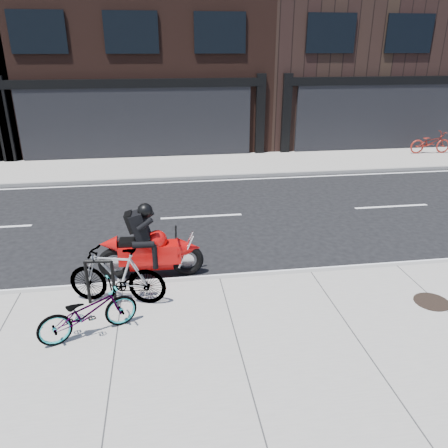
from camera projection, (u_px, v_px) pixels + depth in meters
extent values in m
plane|color=black|center=(209.00, 245.00, 11.08)|extent=(120.00, 120.00, 0.00)
cube|color=gray|center=(247.00, 381.00, 6.48)|extent=(60.00, 6.00, 0.13)
cube|color=gray|center=(188.00, 166.00, 18.16)|extent=(60.00, 3.50, 0.13)
cube|color=black|center=(362.00, 15.00, 23.36)|extent=(12.00, 10.00, 12.50)
cylinder|color=black|center=(88.00, 283.00, 8.17)|extent=(0.06, 0.06, 0.88)
cylinder|color=black|center=(114.00, 282.00, 8.17)|extent=(0.06, 0.06, 0.88)
cylinder|color=black|center=(98.00, 261.00, 8.00)|extent=(0.49, 0.12, 0.06)
imported|color=gray|center=(88.00, 312.00, 7.27)|extent=(1.77, 1.19, 0.88)
imported|color=gray|center=(117.00, 276.00, 8.17)|extent=(1.95, 0.99, 1.13)
torus|color=black|center=(187.00, 260.00, 9.52)|extent=(0.73, 0.18, 0.72)
torus|color=black|center=(115.00, 263.00, 9.37)|extent=(0.73, 0.18, 0.72)
cube|color=#B00908|center=(150.00, 253.00, 9.36)|extent=(1.33, 0.47, 0.42)
cone|color=#B00908|center=(189.00, 248.00, 9.42)|extent=(0.51, 0.50, 0.48)
sphere|color=#B00908|center=(157.00, 240.00, 9.27)|extent=(0.44, 0.44, 0.44)
cube|color=black|center=(134.00, 242.00, 9.23)|extent=(0.61, 0.33, 0.13)
cylinder|color=silver|center=(124.00, 260.00, 9.57)|extent=(0.60, 0.12, 0.10)
cube|color=black|center=(140.00, 226.00, 9.10)|extent=(0.44, 0.41, 0.64)
cube|color=black|center=(131.00, 222.00, 9.05)|extent=(0.27, 0.34, 0.44)
sphere|color=black|center=(145.00, 211.00, 8.99)|extent=(0.32, 0.32, 0.32)
imported|color=maroon|center=(430.00, 142.00, 19.86)|extent=(1.90, 0.73, 0.98)
cylinder|color=black|center=(432.00, 302.00, 8.35)|extent=(0.85, 0.85, 0.02)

